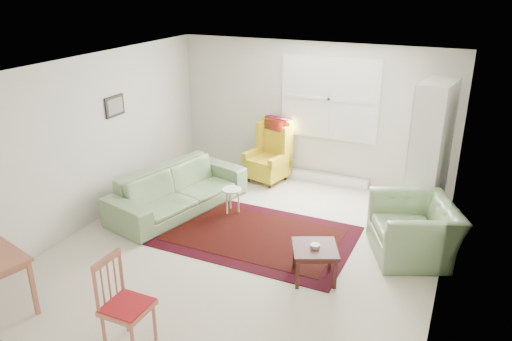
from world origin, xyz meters
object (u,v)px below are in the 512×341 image
at_px(armchair, 414,224).
at_px(wingback_chair, 267,151).
at_px(desk_chair, 127,305).
at_px(coffee_table, 314,262).
at_px(cabinet, 430,153).
at_px(sofa, 178,182).
at_px(stool, 232,201).

bearing_deg(armchair, wingback_chair, -143.43).
xyz_separation_m(wingback_chair, desk_chair, (0.44, -4.61, -0.07)).
bearing_deg(desk_chair, coffee_table, -33.72).
xyz_separation_m(cabinet, desk_chair, (-2.36, -4.23, -0.57)).
bearing_deg(sofa, coffee_table, -96.79).
bearing_deg(coffee_table, sofa, 158.98).
distance_m(sofa, cabinet, 3.89).
distance_m(coffee_table, desk_chair, 2.36).
xyz_separation_m(sofa, coffee_table, (2.59, -0.99, -0.25)).
relative_size(coffee_table, cabinet, 0.25).
bearing_deg(cabinet, armchair, -81.30).
xyz_separation_m(stool, desk_chair, (0.44, -3.18, 0.29)).
bearing_deg(cabinet, desk_chair, -110.39).
relative_size(sofa, desk_chair, 2.37).
relative_size(stool, cabinet, 0.19).
distance_m(armchair, stool, 2.81).
distance_m(wingback_chair, desk_chair, 4.63).
height_order(sofa, armchair, sofa).
bearing_deg(armchair, sofa, -112.37).
height_order(cabinet, desk_chair, cabinet).
xyz_separation_m(sofa, stool, (0.83, 0.25, -0.27)).
relative_size(wingback_chair, stool, 2.79).
height_order(coffee_table, stool, coffee_table).
bearing_deg(sofa, stool, -59.26).
bearing_deg(desk_chair, stool, 8.49).
relative_size(wingback_chair, cabinet, 0.53).
distance_m(wingback_chair, cabinet, 2.86).
distance_m(armchair, cabinet, 1.37).
relative_size(coffee_table, desk_chair, 0.54).
height_order(armchair, cabinet, cabinet).
bearing_deg(armchair, stool, -116.99).
bearing_deg(coffee_table, wingback_chair, 123.36).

